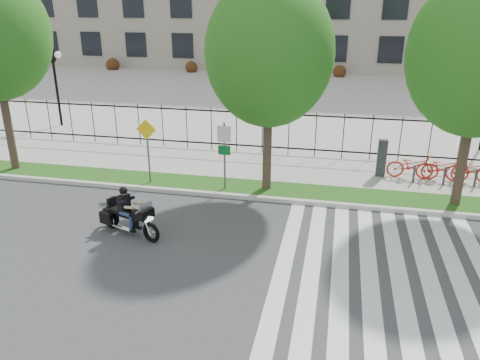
# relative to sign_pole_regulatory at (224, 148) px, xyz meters

# --- Properties ---
(ground) EXTENTS (120.00, 120.00, 0.00)m
(ground) POSITION_rel_sign_pole_regulatory_xyz_m (0.62, -4.58, -1.74)
(ground) COLOR #373739
(ground) RESTS_ON ground
(curb) EXTENTS (60.00, 0.20, 0.15)m
(curb) POSITION_rel_sign_pole_regulatory_xyz_m (0.62, -0.48, -1.66)
(curb) COLOR beige
(curb) RESTS_ON ground
(grass_verge) EXTENTS (60.00, 1.50, 0.15)m
(grass_verge) POSITION_rel_sign_pole_regulatory_xyz_m (0.62, 0.37, -1.66)
(grass_verge) COLOR #1B4912
(grass_verge) RESTS_ON ground
(sidewalk) EXTENTS (60.00, 3.50, 0.15)m
(sidewalk) POSITION_rel_sign_pole_regulatory_xyz_m (0.62, 2.87, -1.66)
(sidewalk) COLOR #A9A69E
(sidewalk) RESTS_ON ground
(plaza) EXTENTS (80.00, 34.00, 0.10)m
(plaza) POSITION_rel_sign_pole_regulatory_xyz_m (0.62, 20.42, -1.69)
(plaza) COLOR #A9A69E
(plaza) RESTS_ON ground
(crosswalk_stripes) EXTENTS (5.70, 8.00, 0.01)m
(crosswalk_stripes) POSITION_rel_sign_pole_regulatory_xyz_m (5.44, -4.58, -1.73)
(crosswalk_stripes) COLOR silver
(crosswalk_stripes) RESTS_ON ground
(iron_fence) EXTENTS (30.00, 0.06, 2.00)m
(iron_fence) POSITION_rel_sign_pole_regulatory_xyz_m (0.62, 4.62, -0.59)
(iron_fence) COLOR black
(iron_fence) RESTS_ON sidewalk
(lamp_post_left) EXTENTS (1.06, 0.70, 4.25)m
(lamp_post_left) POSITION_rel_sign_pole_regulatory_xyz_m (-11.38, 7.42, 1.47)
(lamp_post_left) COLOR black
(lamp_post_left) RESTS_ON ground
(street_tree_1) EXTENTS (4.40, 4.40, 7.44)m
(street_tree_1) POSITION_rel_sign_pole_regulatory_xyz_m (1.51, 0.37, 3.31)
(street_tree_1) COLOR #3C2D21
(street_tree_1) RESTS_ON grass_verge
(sign_pole_regulatory) EXTENTS (0.50, 0.09, 2.50)m
(sign_pole_regulatory) POSITION_rel_sign_pole_regulatory_xyz_m (0.00, 0.00, 0.00)
(sign_pole_regulatory) COLOR #59595B
(sign_pole_regulatory) RESTS_ON grass_verge
(sign_pole_warning) EXTENTS (0.78, 0.09, 2.49)m
(sign_pole_warning) POSITION_rel_sign_pole_regulatory_xyz_m (-2.98, 0.00, 0.00)
(sign_pole_warning) COLOR #59595B
(sign_pole_warning) RESTS_ON grass_verge
(motorcycle_rider) EXTENTS (2.28, 1.21, 1.85)m
(motorcycle_rider) POSITION_rel_sign_pole_regulatory_xyz_m (-2.02, -3.90, -1.12)
(motorcycle_rider) COLOR black
(motorcycle_rider) RESTS_ON ground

